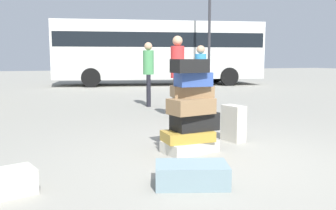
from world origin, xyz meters
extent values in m
plane|color=gray|center=(0.00, 0.00, 0.00)|extent=(80.00, 80.00, 0.00)
cube|color=beige|center=(-0.13, 0.56, 0.08)|extent=(0.80, 0.57, 0.16)
cube|color=#B28C33|center=(-0.17, 0.55, 0.23)|extent=(0.69, 0.41, 0.14)
cube|color=black|center=(-0.05, 0.59, 0.43)|extent=(0.65, 0.43, 0.25)
cube|color=olive|center=(-0.15, 0.49, 0.66)|extent=(0.66, 0.47, 0.21)
cube|color=olive|center=(-0.06, 0.66, 0.85)|extent=(0.62, 0.43, 0.16)
cube|color=#334F99|center=(-0.10, 0.53, 1.02)|extent=(0.47, 0.29, 0.19)
cube|color=black|center=(-0.20, 0.43, 1.21)|extent=(0.48, 0.32, 0.18)
cube|color=beige|center=(-2.49, -0.26, 0.12)|extent=(0.67, 0.49, 0.24)
cube|color=gray|center=(-0.68, -0.66, 0.12)|extent=(0.84, 0.66, 0.23)
cube|color=beige|center=(0.80, 0.93, 0.29)|extent=(0.28, 0.41, 0.57)
cylinder|color=black|center=(0.91, 5.57, 0.44)|extent=(0.12, 0.12, 0.88)
cylinder|color=black|center=(0.85, 5.36, 0.44)|extent=(0.12, 0.12, 0.88)
cylinder|color=#4C9959|center=(0.88, 5.46, 1.21)|extent=(0.30, 0.30, 0.66)
sphere|color=tan|center=(0.88, 5.46, 1.65)|extent=(0.22, 0.22, 0.22)
cylinder|color=brown|center=(2.08, 4.61, 0.41)|extent=(0.12, 0.12, 0.83)
cylinder|color=brown|center=(1.94, 4.45, 0.41)|extent=(0.12, 0.12, 0.83)
cylinder|color=#338CCC|center=(2.01, 4.53, 1.13)|extent=(0.30, 0.30, 0.61)
sphere|color=tan|center=(2.01, 4.53, 1.55)|extent=(0.22, 0.22, 0.22)
cylinder|color=brown|center=(0.84, 3.41, 0.45)|extent=(0.12, 0.12, 0.89)
cylinder|color=brown|center=(0.83, 3.19, 0.45)|extent=(0.12, 0.12, 0.89)
cylinder|color=red|center=(0.84, 3.30, 1.24)|extent=(0.30, 0.30, 0.69)
sphere|color=tan|center=(0.84, 3.30, 1.69)|extent=(0.22, 0.22, 0.22)
cube|color=silver|center=(4.06, 13.40, 1.75)|extent=(10.66, 4.77, 2.80)
cube|color=black|center=(4.06, 13.40, 2.24)|extent=(10.46, 4.75, 0.70)
cylinder|color=black|center=(7.63, 13.86, 0.45)|extent=(0.93, 0.45, 0.90)
cylinder|color=black|center=(7.06, 11.42, 0.45)|extent=(0.93, 0.45, 0.90)
cylinder|color=black|center=(1.07, 15.38, 0.45)|extent=(0.93, 0.45, 0.90)
cylinder|color=black|center=(0.50, 12.94, 0.45)|extent=(0.93, 0.45, 0.90)
cylinder|color=#333338|center=(5.23, 10.12, 2.87)|extent=(0.12, 0.12, 5.75)
camera|label=1|loc=(-2.19, -3.85, 1.29)|focal=37.82mm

